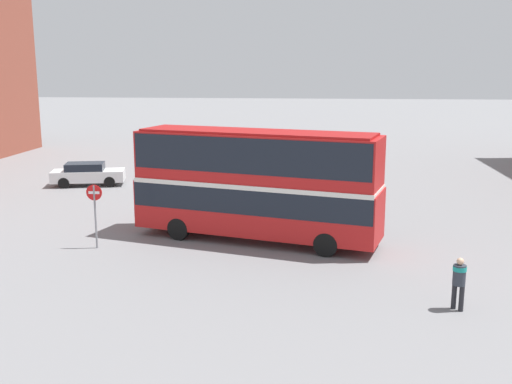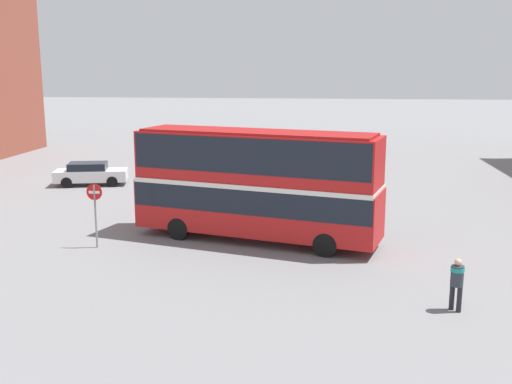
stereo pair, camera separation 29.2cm
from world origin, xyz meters
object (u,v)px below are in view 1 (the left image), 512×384
pedestrian_foreground (459,278)px  no_entry_sign (95,205)px  parked_car_kerb_near (88,174)px  double_decker_bus (256,179)px

pedestrian_foreground → no_entry_sign: no_entry_sign is taller
pedestrian_foreground → parked_car_kerb_near: size_ratio=0.35×
double_decker_bus → parked_car_kerb_near: (-11.86, 11.12, -1.96)m
no_entry_sign → parked_car_kerb_near: bearing=112.7°
no_entry_sign → double_decker_bus: bearing=15.7°
pedestrian_foreground → no_entry_sign: size_ratio=0.63×
double_decker_bus → pedestrian_foreground: bearing=-29.6°
double_decker_bus → no_entry_sign: size_ratio=4.05×
pedestrian_foreground → parked_car_kerb_near: bearing=-90.8°
double_decker_bus → pedestrian_foreground: size_ratio=6.48×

